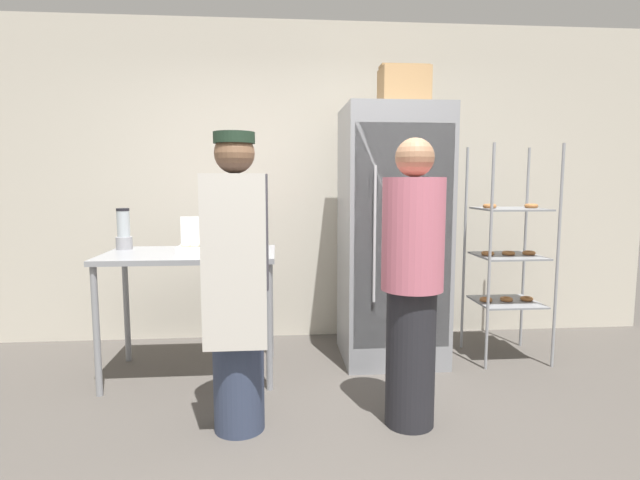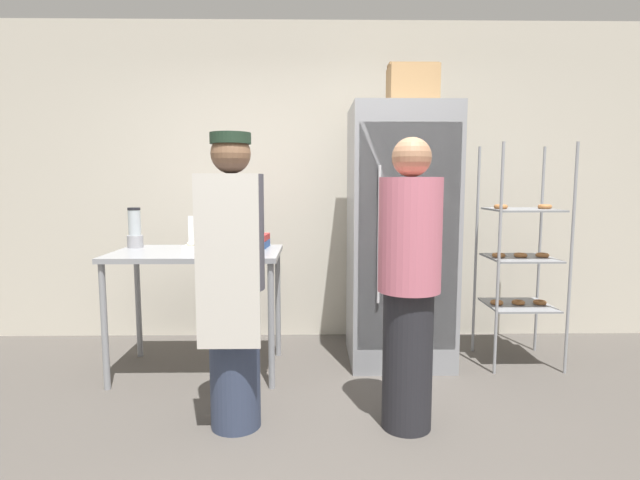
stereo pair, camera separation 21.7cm
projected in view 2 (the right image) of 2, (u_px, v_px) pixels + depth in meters
The scene contains 11 objects.
ground_plane at pixel (322, 460), 2.53m from camera, with size 14.00×14.00×0.00m, color #4C4742.
back_wall at pixel (317, 183), 4.51m from camera, with size 6.40×0.12×2.79m, color beige.
refrigerator at pixel (400, 236), 3.87m from camera, with size 0.77×0.76×1.97m.
baking_rack at pixel (520, 258), 3.83m from camera, with size 0.55×0.52×1.68m.
prep_counter at pixel (198, 264), 3.64m from camera, with size 1.20×0.73×0.90m.
donut_box at pixel (202, 245), 3.58m from camera, with size 0.24×0.21×0.25m.
blender_pitcher at pixel (135, 230), 3.80m from camera, with size 0.12×0.12×0.31m.
binder_stack at pixel (249, 241), 3.82m from camera, with size 0.31×0.25×0.10m.
cardboard_storage_box at pixel (412, 86), 3.76m from camera, with size 0.37×0.28×0.31m.
person_baker at pixel (233, 278), 2.78m from camera, with size 0.35×0.37×1.67m.
person_customer at pixel (409, 284), 2.78m from camera, with size 0.35×0.35×1.65m.
Camera 2 is at (-0.05, -2.38, 1.40)m, focal length 28.00 mm.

